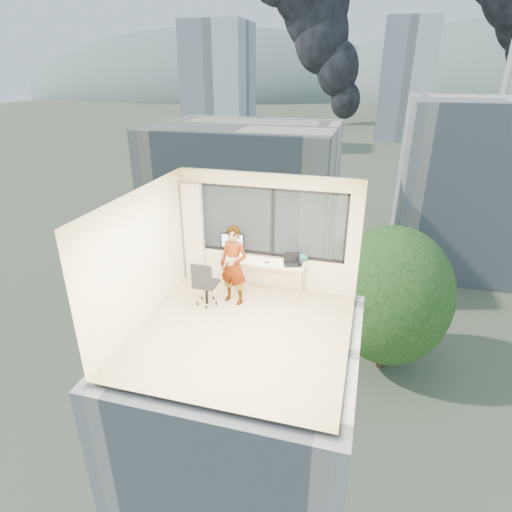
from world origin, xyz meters
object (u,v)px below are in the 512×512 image
(chair, at_px, (206,282))
(person, at_px, (234,265))
(game_console, at_px, (235,252))
(handbag, at_px, (302,258))
(desk, at_px, (264,276))
(monitor, at_px, (232,244))
(laptop, at_px, (292,260))

(chair, distance_m, person, 0.68)
(chair, relative_size, person, 0.60)
(game_console, relative_size, handbag, 1.22)
(handbag, bearing_deg, desk, -153.17)
(chair, bearing_deg, person, 25.26)
(monitor, distance_m, handbag, 1.57)
(chair, height_order, handbag, chair)
(monitor, distance_m, game_console, 0.24)
(chair, height_order, person, person)
(desk, relative_size, laptop, 4.78)
(person, xyz_separation_m, laptop, (1.13, 0.57, 0.01))
(person, distance_m, monitor, 0.81)
(chair, distance_m, game_console, 1.14)
(person, height_order, monitor, person)
(desk, distance_m, chair, 1.34)
(desk, distance_m, monitor, 1.00)
(chair, xyz_separation_m, handbag, (1.83, 1.03, 0.33))
(monitor, bearing_deg, person, -78.16)
(person, xyz_separation_m, handbag, (1.29, 0.78, -0.01))
(laptop, distance_m, handbag, 0.28)
(game_console, bearing_deg, monitor, -118.02)
(person, height_order, laptop, person)
(laptop, relative_size, handbag, 1.55)
(person, xyz_separation_m, monitor, (-0.27, 0.74, 0.16))
(laptop, bearing_deg, desk, 157.31)
(laptop, bearing_deg, monitor, 154.20)
(desk, height_order, laptop, laptop)
(person, relative_size, monitor, 3.26)
(desk, distance_m, game_console, 0.86)
(desk, xyz_separation_m, handbag, (0.80, 0.17, 0.47))
(desk, bearing_deg, game_console, 164.19)
(game_console, height_order, laptop, laptop)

